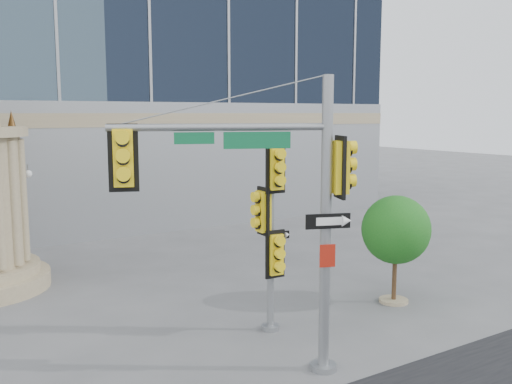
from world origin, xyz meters
TOP-DOWN VIEW (x-y plane):
  - ground at (0.00, 0.00)m, footprint 120.00×120.00m
  - main_signal_pole at (-1.42, -0.82)m, footprint 4.65×2.13m
  - secondary_signal_pole at (-0.11, 1.19)m, footprint 0.83×0.64m
  - street_tree at (4.24, 1.15)m, footprint 2.03×1.98m

SIDE VIEW (x-z plane):
  - ground at x=0.00m, z-range 0.00..0.00m
  - street_tree at x=4.24m, z-range 0.50..3.66m
  - secondary_signal_pole at x=-0.11m, z-range 0.42..5.26m
  - main_signal_pole at x=-1.42m, z-range 0.75..7.03m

